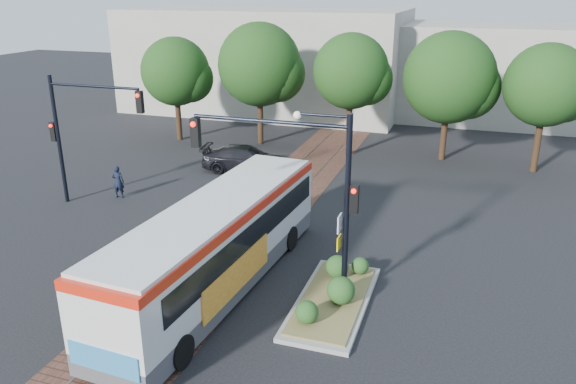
{
  "coord_description": "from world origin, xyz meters",
  "views": [
    {
      "loc": [
        8.39,
        -16.44,
        9.64
      ],
      "look_at": [
        1.49,
        4.39,
        1.6
      ],
      "focal_mm": 35.0,
      "sensor_mm": 36.0,
      "label": 1
    }
  ],
  "objects_px": {
    "city_bus": "(218,241)",
    "signal_pole_main": "(308,177)",
    "officer": "(118,182)",
    "traffic_island": "(334,293)",
    "signal_pole_left": "(77,124)",
    "parked_car": "(246,159)"
  },
  "relations": [
    {
      "from": "city_bus",
      "to": "officer",
      "type": "distance_m",
      "value": 10.53
    },
    {
      "from": "traffic_island",
      "to": "parked_car",
      "type": "bearing_deg",
      "value": 123.77
    },
    {
      "from": "signal_pole_main",
      "to": "parked_car",
      "type": "bearing_deg",
      "value": 120.67
    },
    {
      "from": "officer",
      "to": "signal_pole_left",
      "type": "bearing_deg",
      "value": 41.02
    },
    {
      "from": "city_bus",
      "to": "parked_car",
      "type": "xyz_separation_m",
      "value": [
        -4.05,
        12.21,
        -1.02
      ]
    },
    {
      "from": "traffic_island",
      "to": "signal_pole_main",
      "type": "distance_m",
      "value": 3.95
    },
    {
      "from": "parked_car",
      "to": "city_bus",
      "type": "bearing_deg",
      "value": -170.15
    },
    {
      "from": "city_bus",
      "to": "officer",
      "type": "relative_size",
      "value": 7.3
    },
    {
      "from": "signal_pole_left",
      "to": "parked_car",
      "type": "xyz_separation_m",
      "value": [
        5.19,
        7.07,
        -3.16
      ]
    },
    {
      "from": "traffic_island",
      "to": "signal_pole_left",
      "type": "height_order",
      "value": "signal_pole_left"
    },
    {
      "from": "city_bus",
      "to": "signal_pole_main",
      "type": "bearing_deg",
      "value": 10.38
    },
    {
      "from": "officer",
      "to": "parked_car",
      "type": "xyz_separation_m",
      "value": [
        4.26,
        5.81,
        -0.1
      ]
    },
    {
      "from": "city_bus",
      "to": "signal_pole_main",
      "type": "height_order",
      "value": "signal_pole_main"
    },
    {
      "from": "traffic_island",
      "to": "officer",
      "type": "bearing_deg",
      "value": 153.35
    },
    {
      "from": "city_bus",
      "to": "traffic_island",
      "type": "distance_m",
      "value": 4.2
    },
    {
      "from": "traffic_island",
      "to": "signal_pole_left",
      "type": "distance_m",
      "value": 14.5
    },
    {
      "from": "traffic_island",
      "to": "city_bus",
      "type": "bearing_deg",
      "value": -176.4
    },
    {
      "from": "parked_car",
      "to": "officer",
      "type": "bearing_deg",
      "value": 135.28
    },
    {
      "from": "officer",
      "to": "traffic_island",
      "type": "bearing_deg",
      "value": 140.84
    },
    {
      "from": "signal_pole_left",
      "to": "officer",
      "type": "distance_m",
      "value": 3.44
    },
    {
      "from": "signal_pole_left",
      "to": "officer",
      "type": "xyz_separation_m",
      "value": [
        0.93,
        1.26,
        -3.06
      ]
    },
    {
      "from": "signal_pole_main",
      "to": "traffic_island",
      "type": "bearing_deg",
      "value": -5.36
    }
  ]
}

